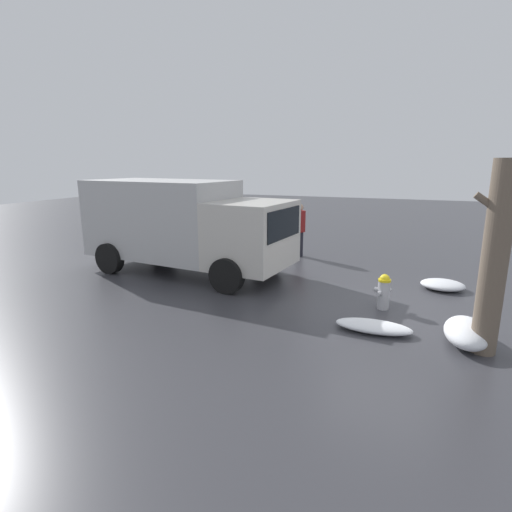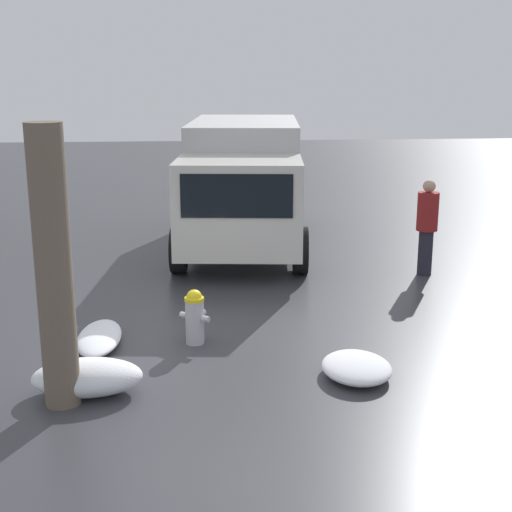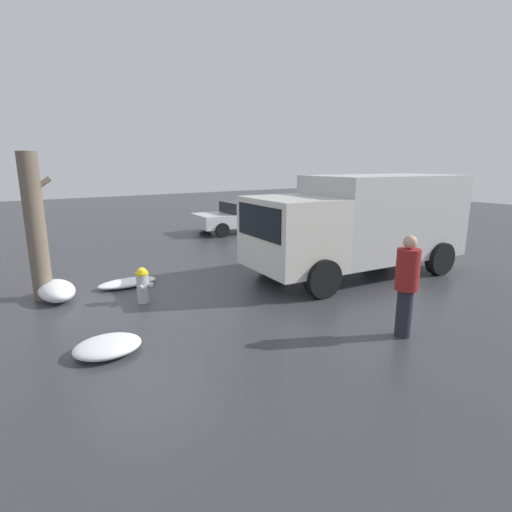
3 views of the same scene
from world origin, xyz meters
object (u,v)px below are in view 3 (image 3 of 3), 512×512
Objects in this scene: fire_hydrant at (143,285)px; pedestrian at (407,283)px; parked_car at (244,216)px; tree_trunk at (36,227)px; delivery_truck at (362,221)px.

pedestrian is at bearing -22.22° from fire_hydrant.
tree_trunk is at bearing 125.80° from parked_car.
pedestrian is 11.73m from parked_car.
tree_trunk reaches higher than pedestrian.
tree_trunk is (-1.77, 1.55, 1.23)m from fire_hydrant.
tree_trunk is 7.99m from delivery_truck.
delivery_truck is 7.94m from parked_car.
parked_car is at bearing 30.21° from tree_trunk.
pedestrian is at bearing 147.38° from delivery_truck.
delivery_truck is at bearing 21.13° from fire_hydrant.
delivery_truck is at bearing 176.10° from parked_car.
fire_hydrant is at bearing -41.22° from tree_trunk.
fire_hydrant is 2.65m from tree_trunk.
pedestrian is at bearing -50.22° from tree_trunk.
tree_trunk is 0.51× the size of delivery_truck.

